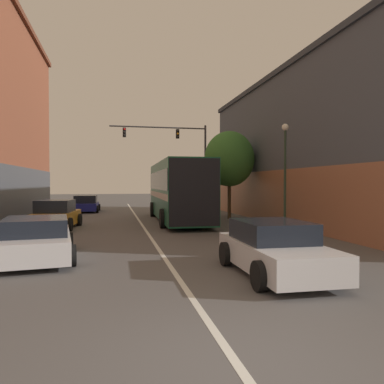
{
  "coord_description": "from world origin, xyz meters",
  "views": [
    {
      "loc": [
        -1.51,
        -4.46,
        2.29
      ],
      "look_at": [
        2.73,
        15.85,
        1.82
      ],
      "focal_mm": 35.0,
      "sensor_mm": 36.0,
      "label": 1
    }
  ],
  "objects_px": {
    "hatchback_foreground": "(275,249)",
    "parked_car_left_near": "(36,239)",
    "bus": "(178,189)",
    "parked_car_left_far": "(86,204)",
    "parked_car_left_mid": "(56,215)",
    "street_lamp": "(285,176)",
    "street_tree_near": "(229,159)",
    "traffic_signal_gantry": "(179,148)"
  },
  "relations": [
    {
      "from": "parked_car_left_mid",
      "to": "parked_car_left_far",
      "type": "relative_size",
      "value": 1.01
    },
    {
      "from": "hatchback_foreground",
      "to": "parked_car_left_near",
      "type": "height_order",
      "value": "hatchback_foreground"
    },
    {
      "from": "hatchback_foreground",
      "to": "parked_car_left_mid",
      "type": "distance_m",
      "value": 13.12
    },
    {
      "from": "parked_car_left_near",
      "to": "street_lamp",
      "type": "distance_m",
      "value": 9.96
    },
    {
      "from": "bus",
      "to": "street_lamp",
      "type": "bearing_deg",
      "value": -155.51
    },
    {
      "from": "traffic_signal_gantry",
      "to": "street_tree_near",
      "type": "xyz_separation_m",
      "value": [
        1.67,
        -9.28,
        -1.5
      ]
    },
    {
      "from": "hatchback_foreground",
      "to": "parked_car_left_far",
      "type": "xyz_separation_m",
      "value": [
        -6.17,
        22.58,
        -0.01
      ]
    },
    {
      "from": "bus",
      "to": "parked_car_left_near",
      "type": "height_order",
      "value": "bus"
    },
    {
      "from": "traffic_signal_gantry",
      "to": "parked_car_left_near",
      "type": "bearing_deg",
      "value": -111.1
    },
    {
      "from": "bus",
      "to": "hatchback_foreground",
      "type": "distance_m",
      "value": 13.68
    },
    {
      "from": "bus",
      "to": "street_lamp",
      "type": "distance_m",
      "value": 8.41
    },
    {
      "from": "parked_car_left_near",
      "to": "parked_car_left_mid",
      "type": "xyz_separation_m",
      "value": [
        -0.59,
        8.03,
        0.07
      ]
    },
    {
      "from": "parked_car_left_far",
      "to": "street_lamp",
      "type": "height_order",
      "value": "street_lamp"
    },
    {
      "from": "parked_car_left_far",
      "to": "traffic_signal_gantry",
      "type": "relative_size",
      "value": 0.47
    },
    {
      "from": "parked_car_left_near",
      "to": "parked_car_left_mid",
      "type": "relative_size",
      "value": 1.14
    },
    {
      "from": "parked_car_left_mid",
      "to": "parked_car_left_far",
      "type": "height_order",
      "value": "parked_car_left_mid"
    },
    {
      "from": "parked_car_left_near",
      "to": "parked_car_left_far",
      "type": "relative_size",
      "value": 1.15
    },
    {
      "from": "street_lamp",
      "to": "street_tree_near",
      "type": "height_order",
      "value": "street_tree_near"
    },
    {
      "from": "bus",
      "to": "parked_car_left_far",
      "type": "height_order",
      "value": "bus"
    },
    {
      "from": "bus",
      "to": "traffic_signal_gantry",
      "type": "bearing_deg",
      "value": -9.04
    },
    {
      "from": "hatchback_foreground",
      "to": "street_lamp",
      "type": "height_order",
      "value": "street_lamp"
    },
    {
      "from": "parked_car_left_near",
      "to": "traffic_signal_gantry",
      "type": "relative_size",
      "value": 0.55
    },
    {
      "from": "bus",
      "to": "parked_car_left_mid",
      "type": "height_order",
      "value": "bus"
    },
    {
      "from": "hatchback_foreground",
      "to": "traffic_signal_gantry",
      "type": "xyz_separation_m",
      "value": [
        1.7,
        23.76,
        4.74
      ]
    },
    {
      "from": "parked_car_left_near",
      "to": "hatchback_foreground",
      "type": "bearing_deg",
      "value": -124.58
    },
    {
      "from": "parked_car_left_mid",
      "to": "traffic_signal_gantry",
      "type": "bearing_deg",
      "value": -28.73
    },
    {
      "from": "bus",
      "to": "street_lamp",
      "type": "height_order",
      "value": "street_lamp"
    },
    {
      "from": "parked_car_left_mid",
      "to": "parked_car_left_near",
      "type": "bearing_deg",
      "value": -170.31
    },
    {
      "from": "bus",
      "to": "street_tree_near",
      "type": "height_order",
      "value": "street_tree_near"
    },
    {
      "from": "parked_car_left_near",
      "to": "parked_car_left_mid",
      "type": "distance_m",
      "value": 8.06
    },
    {
      "from": "hatchback_foreground",
      "to": "parked_car_left_mid",
      "type": "xyz_separation_m",
      "value": [
        -6.83,
        11.21,
        0.05
      ]
    },
    {
      "from": "parked_car_left_near",
      "to": "parked_car_left_mid",
      "type": "height_order",
      "value": "parked_car_left_mid"
    },
    {
      "from": "hatchback_foreground",
      "to": "street_tree_near",
      "type": "relative_size",
      "value": 0.72
    },
    {
      "from": "parked_car_left_far",
      "to": "bus",
      "type": "bearing_deg",
      "value": -145.25
    },
    {
      "from": "street_tree_near",
      "to": "parked_car_left_far",
      "type": "bearing_deg",
      "value": 139.7
    },
    {
      "from": "parked_car_left_far",
      "to": "traffic_signal_gantry",
      "type": "xyz_separation_m",
      "value": [
        7.87,
        1.18,
        4.76
      ]
    },
    {
      "from": "parked_car_left_far",
      "to": "parked_car_left_near",
      "type": "bearing_deg",
      "value": -179.29
    },
    {
      "from": "street_lamp",
      "to": "parked_car_left_near",
      "type": "bearing_deg",
      "value": -163.72
    },
    {
      "from": "parked_car_left_far",
      "to": "hatchback_foreground",
      "type": "bearing_deg",
      "value": -163.8
    },
    {
      "from": "parked_car_left_mid",
      "to": "hatchback_foreground",
      "type": "bearing_deg",
      "value": -143.15
    },
    {
      "from": "traffic_signal_gantry",
      "to": "street_lamp",
      "type": "height_order",
      "value": "traffic_signal_gantry"
    },
    {
      "from": "parked_car_left_mid",
      "to": "street_lamp",
      "type": "height_order",
      "value": "street_lamp"
    }
  ]
}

